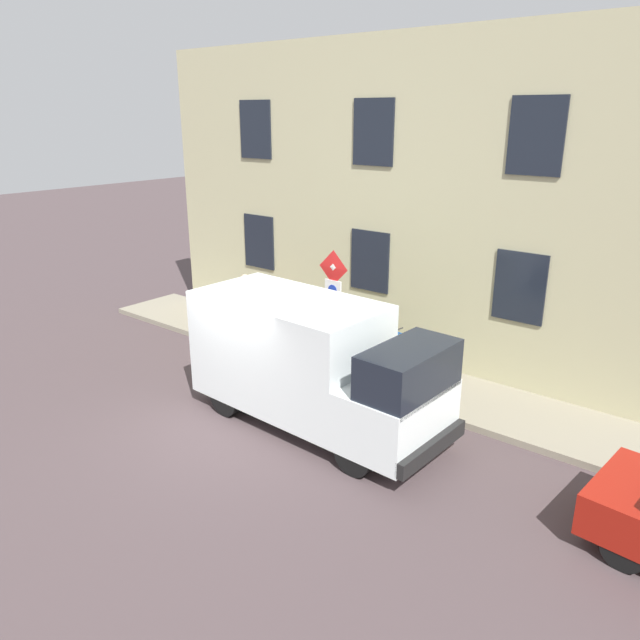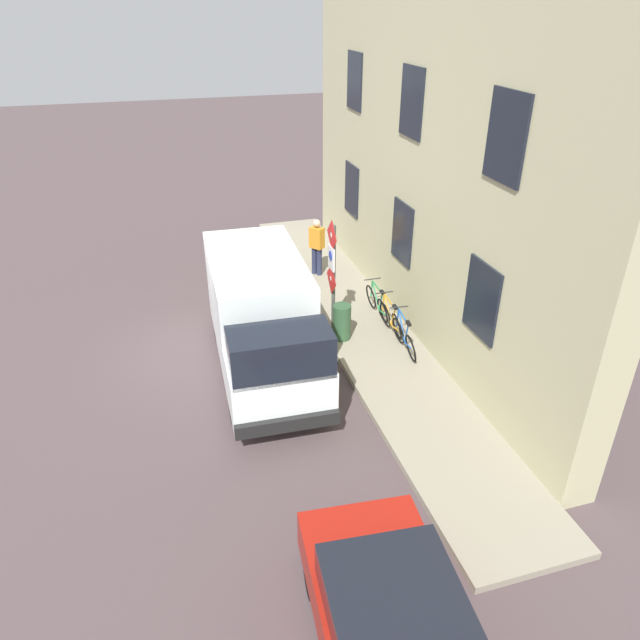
# 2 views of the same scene
# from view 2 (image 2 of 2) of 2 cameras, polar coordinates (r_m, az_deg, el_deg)

# --- Properties ---
(ground_plane) EXTENTS (80.00, 80.00, 0.00)m
(ground_plane) POSITION_cam_2_polar(r_m,az_deg,el_deg) (14.61, -9.87, -2.45)
(ground_plane) COLOR #4B3D3F
(sidewalk_slab) EXTENTS (2.15, 15.80, 0.14)m
(sidewalk_slab) POSITION_cam_2_polar(r_m,az_deg,el_deg) (15.29, 3.82, -0.22)
(sidewalk_slab) COLOR gray
(sidewalk_slab) RESTS_ON ground_plane
(building_facade) EXTENTS (0.75, 13.80, 7.60)m
(building_facade) POSITION_cam_2_polar(r_m,az_deg,el_deg) (14.40, 9.79, 13.64)
(building_facade) COLOR #B8B288
(building_facade) RESTS_ON ground_plane
(sign_post_stacked) EXTENTS (0.15, 0.56, 2.82)m
(sign_post_stacked) POSITION_cam_2_polar(r_m,az_deg,el_deg) (13.91, 1.15, 5.28)
(sign_post_stacked) COLOR #474C47
(sign_post_stacked) RESTS_ON sidewalk_slab
(delivery_van) EXTENTS (2.20, 5.40, 2.50)m
(delivery_van) POSITION_cam_2_polar(r_m,az_deg,el_deg) (12.95, -5.67, 0.31)
(delivery_van) COLOR white
(delivery_van) RESTS_ON ground_plane
(bicycle_blue) EXTENTS (0.46, 1.72, 0.89)m
(bicycle_blue) POSITION_cam_2_polar(r_m,az_deg,el_deg) (13.96, 8.14, -1.46)
(bicycle_blue) COLOR black
(bicycle_blue) RESTS_ON sidewalk_slab
(bicycle_orange) EXTENTS (0.46, 1.71, 0.89)m
(bicycle_orange) POSITION_cam_2_polar(r_m,az_deg,el_deg) (14.61, 6.85, 0.12)
(bicycle_orange) COLOR black
(bicycle_orange) RESTS_ON sidewalk_slab
(bicycle_green) EXTENTS (0.46, 1.71, 0.89)m
(bicycle_green) POSITION_cam_2_polar(r_m,az_deg,el_deg) (15.28, 5.66, 1.56)
(bicycle_green) COLOR black
(bicycle_green) RESTS_ON sidewalk_slab
(pedestrian) EXTENTS (0.45, 0.48, 1.72)m
(pedestrian) POSITION_cam_2_polar(r_m,az_deg,el_deg) (17.43, -0.31, 7.31)
(pedestrian) COLOR #262B47
(pedestrian) RESTS_ON sidewalk_slab
(litter_bin) EXTENTS (0.44, 0.44, 0.90)m
(litter_bin) POSITION_cam_2_polar(r_m,az_deg,el_deg) (14.22, 2.14, -0.18)
(litter_bin) COLOR #2D5133
(litter_bin) RESTS_ON sidewalk_slab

